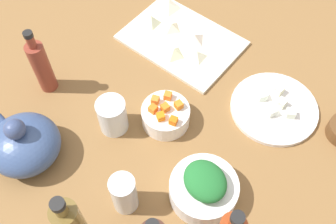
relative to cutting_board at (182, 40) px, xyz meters
The scene contains 28 objects.
tabletop 28.42cm from the cutting_board, 123.90° to the left, with size 190.00×190.00×3.00cm, color brown.
cutting_board is the anchor object (origin of this frame).
plate_tofu 33.66cm from the cutting_board, behind, with size 22.62×22.62×1.20cm, color white.
bowl_greens 47.48cm from the cutting_board, 136.71° to the left, with size 15.38×15.38×5.55cm, color white.
bowl_carrots 28.05cm from the cutting_board, 122.44° to the left, with size 12.13×12.13×5.12cm, color white.
teapot 52.82cm from the cutting_board, 86.73° to the left, with size 18.20×16.64×14.36cm.
bottle_3 40.48cm from the cutting_board, 66.34° to the left, with size 4.55×4.55×20.34cm.
drinking_glass_0 51.33cm from the cutting_board, 116.75° to the left, with size 5.64×5.64×11.24cm, color white.
drinking_glass_1 34.12cm from the cutting_board, 100.69° to the left, with size 7.22×7.22×9.51cm, color white.
carrot_cube_0 31.18cm from the cutting_board, 121.54° to the left, with size 1.80×1.80×1.80cm, color orange.
carrot_cube_1 31.81cm from the cutting_board, 127.03° to the left, with size 1.80×1.80×1.80cm, color orange.
carrot_cube_2 26.45cm from the cutting_board, 116.51° to the left, with size 1.80×1.80×1.80cm, color orange.
carrot_cube_3 27.30cm from the cutting_board, 129.01° to the left, with size 1.80×1.80×1.80cm, color orange.
carrot_cube_4 24.88cm from the cutting_board, 122.45° to the left, with size 1.80×1.80×1.80cm, color orange.
carrot_cube_5 28.09cm from the cutting_board, 122.68° to the left, with size 1.80×1.80×1.80cm, color orange.
carrot_cube_6 29.37cm from the cutting_board, 116.63° to the left, with size 1.80×1.80×1.80cm, color orange.
chopped_greens_mound 47.96cm from the cutting_board, 136.71° to the left, with size 10.23×8.84×4.26cm, color #216C2F.
tofu_cube_0 29.67cm from the cutting_board, behind, with size 2.20×2.20×2.20cm, color white.
tofu_cube_1 34.54cm from the cutting_board, behind, with size 2.20×2.20×2.20cm, color #E9EACB.
tofu_cube_2 34.42cm from the cutting_board, behind, with size 2.20×2.20×2.20cm, color white.
tofu_cube_3 31.87cm from the cutting_board, behind, with size 2.20×2.20×2.20cm, color #F2F4CB.
tofu_cube_4 38.05cm from the cutting_board, behind, with size 2.20×2.20×2.20cm, color white.
dumpling_0 8.31cm from the cutting_board, 162.40° to the left, with size 4.69×4.33×2.26cm, color beige.
dumpling_1 6.76cm from the cutting_board, 111.71° to the left, with size 4.61×4.54×2.60cm, color beige.
dumpling_2 13.76cm from the cutting_board, 32.41° to the right, with size 5.98×5.67×2.04cm, color beige.
dumpling_3 4.06cm from the cutting_board, 148.54° to the right, with size 5.30×4.87×2.41cm, color beige.
dumpling_4 5.28cm from the cutting_board, 13.31° to the right, with size 4.39×4.31×2.05cm, color beige.
dumpling_5 11.17cm from the cutting_board, ahead, with size 4.47×4.41×3.05cm, color beige.
Camera 1 is at (-34.64, 38.54, 87.93)cm, focal length 41.63 mm.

